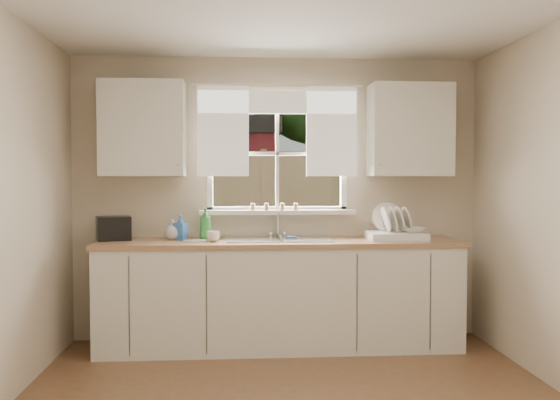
{
  "coord_description": "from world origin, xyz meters",
  "views": [
    {
      "loc": [
        -0.34,
        -3.28,
        1.45
      ],
      "look_at": [
        0.0,
        1.65,
        1.25
      ],
      "focal_mm": 38.0,
      "sensor_mm": 36.0,
      "label": 1
    }
  ],
  "objects": [
    {
      "name": "wall_outlet",
      "position": [
        0.88,
        1.99,
        1.08
      ],
      "size": [
        0.08,
        0.01,
        0.12
      ],
      "primitive_type": "cube",
      "color": "beige",
      "rests_on": "room_walls"
    },
    {
      "name": "countertop",
      "position": [
        0.0,
        1.68,
        0.89
      ],
      "size": [
        3.04,
        0.65,
        0.04
      ],
      "primitive_type": "cube",
      "color": "#A57A52",
      "rests_on": "base_cabinets"
    },
    {
      "name": "bowl",
      "position": [
        1.12,
        1.61,
        1.0
      ],
      "size": [
        0.21,
        0.21,
        0.05
      ],
      "primitive_type": "imported",
      "rotation": [
        0.0,
        0.0,
        0.09
      ],
      "color": "white",
      "rests_on": "dish_rack"
    },
    {
      "name": "backyard",
      "position": [
        0.58,
        8.42,
        3.46
      ],
      "size": [
        20.0,
        10.0,
        6.13
      ],
      "color": "#335421",
      "rests_on": "ground"
    },
    {
      "name": "black_appliance",
      "position": [
        -1.4,
        1.78,
        1.01
      ],
      "size": [
        0.33,
        0.31,
        0.2
      ],
      "primitive_type": "cube",
      "rotation": [
        0.0,
        0.0,
        0.3
      ],
      "color": "black",
      "rests_on": "countertop"
    },
    {
      "name": "upper_cabinet_left",
      "position": [
        -1.15,
        1.82,
        1.85
      ],
      "size": [
        0.7,
        0.33,
        0.8
      ],
      "primitive_type": "cube",
      "color": "silver",
      "rests_on": "room_walls"
    },
    {
      "name": "base_cabinets",
      "position": [
        0.0,
        1.68,
        0.43
      ],
      "size": [
        3.0,
        0.62,
        0.87
      ],
      "primitive_type": "cube",
      "color": "silver",
      "rests_on": "ground"
    },
    {
      "name": "cup",
      "position": [
        -0.56,
        1.61,
        0.95
      ],
      "size": [
        0.13,
        0.13,
        0.09
      ],
      "primitive_type": "imported",
      "rotation": [
        0.0,
        0.0,
        0.23
      ],
      "color": "silver",
      "rests_on": "countertop"
    },
    {
      "name": "sill_jars",
      "position": [
        -0.03,
        1.94,
        1.18
      ],
      "size": [
        0.42,
        0.04,
        0.06
      ],
      "color": "brown",
      "rests_on": "window"
    },
    {
      "name": "window",
      "position": [
        0.0,
        2.0,
        1.49
      ],
      "size": [
        1.38,
        0.16,
        1.06
      ],
      "color": "white",
      "rests_on": "room_walls"
    },
    {
      "name": "sink",
      "position": [
        0.0,
        1.71,
        0.84
      ],
      "size": [
        0.88,
        0.52,
        0.4
      ],
      "color": "#B7B7BC",
      "rests_on": "countertop"
    },
    {
      "name": "curtains",
      "position": [
        0.0,
        1.95,
        1.93
      ],
      "size": [
        1.5,
        0.03,
        0.81
      ],
      "color": "white",
      "rests_on": "room_walls"
    },
    {
      "name": "dish_rack",
      "position": [
        0.99,
        1.66,
        0.98
      ],
      "size": [
        0.49,
        0.37,
        0.31
      ],
      "color": "white",
      "rests_on": "countertop"
    },
    {
      "name": "soap_bottle_c",
      "position": [
        -0.91,
        1.78,
        1.0
      ],
      "size": [
        0.17,
        0.17,
        0.17
      ],
      "primitive_type": "imported",
      "rotation": [
        0.0,
        0.0,
        -0.32
      ],
      "color": "beige",
      "rests_on": "countertop"
    },
    {
      "name": "saucer",
      "position": [
        -0.7,
        1.63,
        0.92
      ],
      "size": [
        0.2,
        0.2,
        0.01
      ],
      "primitive_type": "cylinder",
      "color": "white",
      "rests_on": "countertop"
    },
    {
      "name": "soap_bottle_b",
      "position": [
        -0.84,
        1.77,
        1.02
      ],
      "size": [
        0.13,
        0.13,
        0.22
      ],
      "primitive_type": "imported",
      "rotation": [
        0.0,
        0.0,
        -0.43
      ],
      "color": "#336CC2",
      "rests_on": "countertop"
    },
    {
      "name": "soap_bottle_a",
      "position": [
        -0.63,
        1.78,
        1.04
      ],
      "size": [
        0.13,
        0.13,
        0.27
      ],
      "primitive_type": "imported",
      "rotation": [
        0.0,
        0.0,
        0.31
      ],
      "color": "#2D8C36",
      "rests_on": "countertop"
    },
    {
      "name": "room_walls",
      "position": [
        0.0,
        -0.07,
        1.24
      ],
      "size": [
        3.62,
        4.02,
        2.5
      ],
      "color": "beige",
      "rests_on": "ground"
    },
    {
      "name": "upper_cabinet_right",
      "position": [
        1.15,
        1.82,
        1.85
      ],
      "size": [
        0.7,
        0.33,
        0.8
      ],
      "primitive_type": "cube",
      "color": "silver",
      "rests_on": "room_walls"
    }
  ]
}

